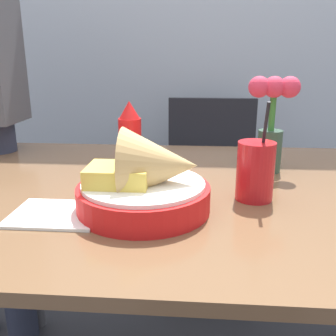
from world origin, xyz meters
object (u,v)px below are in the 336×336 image
Objects in this scene: ketchup_bottle at (130,140)px; flower_vase at (272,118)px; drink_cup at (255,173)px; food_basket at (148,183)px; chair_far_window at (211,176)px.

flower_vase reaches higher than ketchup_bottle.
flower_vase is (0.07, 0.21, 0.08)m from drink_cup.
drink_cup is at bearing -26.65° from ketchup_bottle.
drink_cup is at bearing 19.97° from food_basket.
drink_cup is at bearing -107.68° from flower_vase.
drink_cup reaches higher than chair_far_window.
food_basket is at bearing -134.60° from flower_vase.
food_basket is 1.24× the size of drink_cup.
ketchup_bottle is at bearing -170.19° from flower_vase.
food_basket is at bearing -99.86° from chair_far_window.
chair_far_window is at bearing 93.86° from drink_cup.
ketchup_bottle reaches higher than food_basket.
flower_vase is at bearing 9.81° from ketchup_bottle.
flower_vase is (0.29, 0.29, 0.08)m from food_basket.
ketchup_bottle is at bearing 153.35° from drink_cup.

